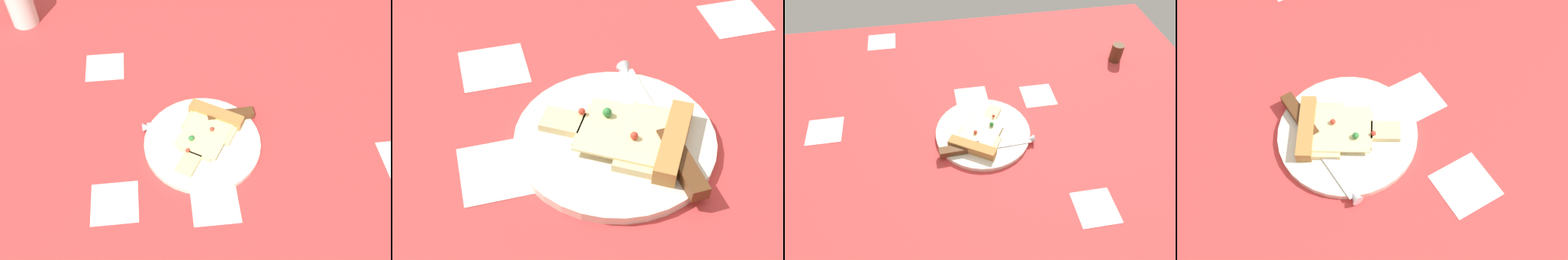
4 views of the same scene
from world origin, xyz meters
TOP-DOWN VIEW (x-y plane):
  - ground_plane at (-0.03, -0.02)cm, footprint 129.92×129.92cm
  - plate at (-7.72, -4.64)cm, footprint 24.26×24.26cm
  - pizza_slice at (-5.48, -5.99)cm, footprint 18.91×15.74cm
  - knife at (-2.14, -6.78)cm, footprint 3.35×24.08cm

SIDE VIEW (x-z plane):
  - ground_plane at x=-0.03cm, z-range -3.00..0.00cm
  - plate at x=-7.72cm, z-range 0.00..1.16cm
  - knife at x=-2.14cm, z-range 0.54..2.99cm
  - pizza_slice at x=-5.48cm, z-range 0.72..3.16cm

